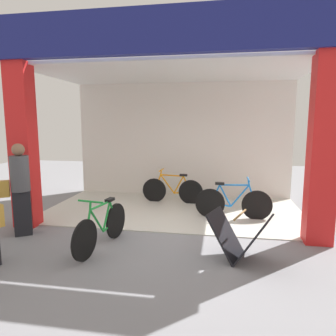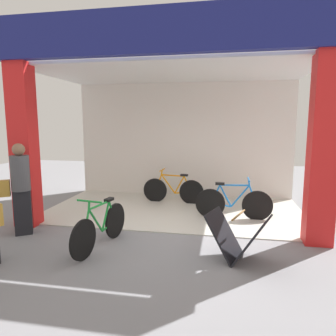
{
  "view_description": "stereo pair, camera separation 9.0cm",
  "coord_description": "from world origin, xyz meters",
  "px_view_note": "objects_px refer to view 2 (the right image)",
  "views": [
    {
      "loc": [
        1.07,
        -5.51,
        2.11
      ],
      "look_at": [
        0.0,
        0.79,
        1.15
      ],
      "focal_mm": 32.59,
      "sensor_mm": 36.0,
      "label": 1
    },
    {
      "loc": [
        1.16,
        -5.49,
        2.11
      ],
      "look_at": [
        0.0,
        0.79,
        1.15
      ],
      "focal_mm": 32.59,
      "sensor_mm": 36.0,
      "label": 2
    }
  ],
  "objects_px": {
    "bicycle_inside_1": "(173,190)",
    "sandwich_board_sign": "(238,237)",
    "bicycle_parked_0": "(101,227)",
    "pedestrian_1": "(20,188)",
    "bicycle_inside_0": "(233,203)"
  },
  "relations": [
    {
      "from": "bicycle_inside_1",
      "to": "sandwich_board_sign",
      "type": "relative_size",
      "value": 1.54
    },
    {
      "from": "bicycle_parked_0",
      "to": "sandwich_board_sign",
      "type": "distance_m",
      "value": 2.26
    },
    {
      "from": "bicycle_inside_1",
      "to": "pedestrian_1",
      "type": "distance_m",
      "value": 3.71
    },
    {
      "from": "bicycle_inside_0",
      "to": "sandwich_board_sign",
      "type": "bearing_deg",
      "value": -89.68
    },
    {
      "from": "bicycle_parked_0",
      "to": "pedestrian_1",
      "type": "xyz_separation_m",
      "value": [
        -1.72,
        0.33,
        0.54
      ]
    },
    {
      "from": "bicycle_inside_1",
      "to": "bicycle_parked_0",
      "type": "distance_m",
      "value": 3.16
    },
    {
      "from": "bicycle_parked_0",
      "to": "sandwich_board_sign",
      "type": "height_order",
      "value": "bicycle_parked_0"
    },
    {
      "from": "pedestrian_1",
      "to": "bicycle_parked_0",
      "type": "bearing_deg",
      "value": -10.99
    },
    {
      "from": "bicycle_parked_0",
      "to": "pedestrian_1",
      "type": "distance_m",
      "value": 1.83
    },
    {
      "from": "bicycle_inside_1",
      "to": "bicycle_inside_0",
      "type": "bearing_deg",
      "value": -35.76
    },
    {
      "from": "bicycle_inside_0",
      "to": "sandwich_board_sign",
      "type": "xyz_separation_m",
      "value": [
        0.01,
        -2.06,
        0.0
      ]
    },
    {
      "from": "bicycle_parked_0",
      "to": "pedestrian_1",
      "type": "height_order",
      "value": "pedestrian_1"
    },
    {
      "from": "bicycle_inside_0",
      "to": "pedestrian_1",
      "type": "relative_size",
      "value": 0.96
    },
    {
      "from": "pedestrian_1",
      "to": "sandwich_board_sign",
      "type": "bearing_deg",
      "value": -6.0
    },
    {
      "from": "bicycle_parked_0",
      "to": "bicycle_inside_1",
      "type": "bearing_deg",
      "value": 76.57
    }
  ]
}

